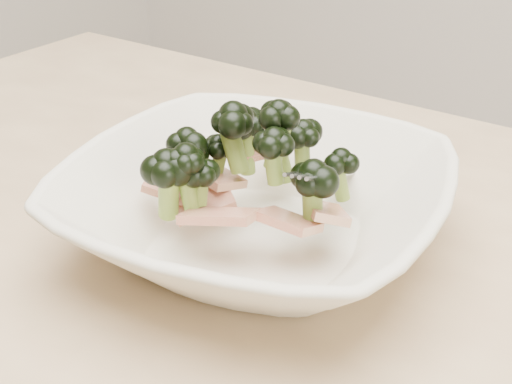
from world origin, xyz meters
TOP-DOWN VIEW (x-y plane):
  - dining_table at (0.00, 0.00)m, footprint 1.20×0.80m
  - broccoli_dish at (-0.02, 0.04)m, footprint 0.35×0.35m

SIDE VIEW (x-z plane):
  - dining_table at x=0.00m, z-range 0.28..1.03m
  - broccoli_dish at x=-0.02m, z-range 0.73..0.85m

